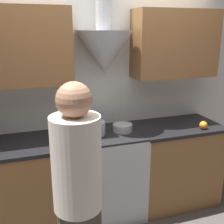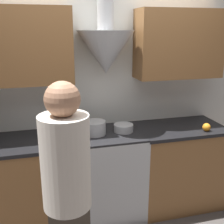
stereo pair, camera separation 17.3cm
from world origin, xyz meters
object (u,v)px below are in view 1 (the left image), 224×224
Objects in this scene: stove_range at (109,174)px; mixing_bowl at (123,128)px; person_foreground_left at (78,197)px; orange_fruit at (203,125)px; stock_pot at (95,128)px.

stove_range is 4.68× the size of mixing_bowl.
mixing_bowl is at bearing 56.06° from person_foreground_left.
stove_range is 0.56× the size of person_foreground_left.
orange_fruit is at bearing 28.08° from person_foreground_left.
stove_range is 4.33× the size of stock_pot.
orange_fruit is (1.13, -0.21, -0.03)m from stock_pot.
stock_pot is 1.08× the size of mixing_bowl.
stove_range is at bearing -0.42° from stock_pot.
mixing_bowl is 1.22m from person_foreground_left.
person_foreground_left is at bearing -123.94° from mixing_bowl.
mixing_bowl is at bearing 0.42° from stove_range.
stove_range is at bearing 168.28° from orange_fruit.
mixing_bowl is (0.15, 0.00, 0.50)m from stove_range.
mixing_bowl reaches higher than stove_range.
person_foreground_left reaches higher than mixing_bowl.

